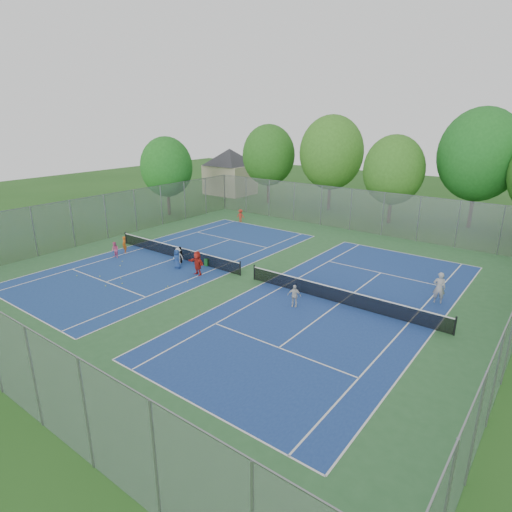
{
  "coord_description": "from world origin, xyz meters",
  "views": [
    {
      "loc": [
        17.06,
        -21.48,
        10.7
      ],
      "look_at": [
        0.0,
        1.0,
        1.3
      ],
      "focal_mm": 30.0,
      "sensor_mm": 36.0,
      "label": 1
    }
  ],
  "objects_px": {
    "net_left": "(177,252)",
    "net_right": "(340,296)",
    "ball_hopper": "(207,262)",
    "ball_crate": "(180,256)",
    "instructor": "(439,288)"
  },
  "relations": [
    {
      "from": "net_left",
      "to": "instructor",
      "type": "distance_m",
      "value": 18.94
    },
    {
      "from": "net_left",
      "to": "ball_hopper",
      "type": "xyz_separation_m",
      "value": [
        3.14,
        0.06,
        -0.18
      ]
    },
    {
      "from": "ball_hopper",
      "to": "net_right",
      "type": "bearing_deg",
      "value": -0.33
    },
    {
      "from": "instructor",
      "to": "net_right",
      "type": "bearing_deg",
      "value": 20.84
    },
    {
      "from": "ball_crate",
      "to": "ball_hopper",
      "type": "relative_size",
      "value": 0.71
    },
    {
      "from": "ball_crate",
      "to": "instructor",
      "type": "height_order",
      "value": "instructor"
    },
    {
      "from": "ball_hopper",
      "to": "instructor",
      "type": "height_order",
      "value": "instructor"
    },
    {
      "from": "net_left",
      "to": "net_right",
      "type": "relative_size",
      "value": 1.0
    },
    {
      "from": "net_right",
      "to": "ball_crate",
      "type": "height_order",
      "value": "net_right"
    },
    {
      "from": "net_left",
      "to": "instructor",
      "type": "bearing_deg",
      "value": 10.98
    },
    {
      "from": "net_left",
      "to": "ball_crate",
      "type": "height_order",
      "value": "net_left"
    },
    {
      "from": "ball_hopper",
      "to": "instructor",
      "type": "bearing_deg",
      "value": 12.92
    },
    {
      "from": "net_left",
      "to": "instructor",
      "type": "height_order",
      "value": "instructor"
    },
    {
      "from": "ball_hopper",
      "to": "ball_crate",
      "type": "bearing_deg",
      "value": -179.51
    },
    {
      "from": "net_right",
      "to": "ball_crate",
      "type": "xyz_separation_m",
      "value": [
        -13.7,
        0.04,
        -0.29
      ]
    }
  ]
}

